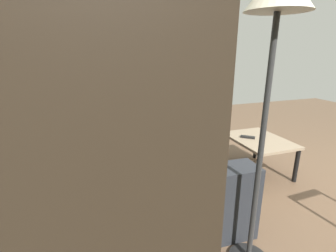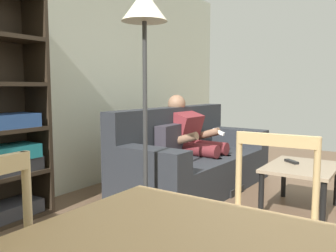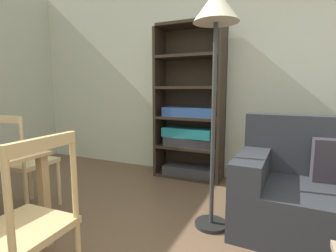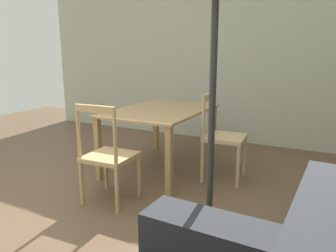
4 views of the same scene
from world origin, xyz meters
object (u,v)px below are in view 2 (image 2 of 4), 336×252
Objects in this scene: tv_remote at (291,162)px; coffee_table at (301,172)px; floor_lamp at (144,29)px; dining_chair_facing_couch at (264,242)px; couch at (191,161)px; person_lounging at (194,140)px.

coffee_table is at bearing 96.88° from tv_remote.
dining_chair_facing_couch is at bearing -118.83° from floor_lamp.
couch reaches higher than tv_remote.
person_lounging reaches higher than coffee_table.
coffee_table is 1.84m from dining_chair_facing_couch.
floor_lamp reaches higher than coffee_table.
person_lounging is 1.27m from coffee_table.
couch is 1.12m from tv_remote.
coffee_table is 4.67× the size of tv_remote.
tv_remote is at bearing 56.39° from coffee_table.
floor_lamp reaches higher than person_lounging.
floor_lamp reaches higher than couch.
floor_lamp is at bearing 140.34° from coffee_table.
couch is at bearing -48.89° from tv_remote.
couch reaches higher than coffee_table.
person_lounging reaches higher than couch.
couch is 0.25m from person_lounging.
dining_chair_facing_couch is (-1.89, -0.37, -0.00)m from tv_remote.
person_lounging is 6.33× the size of tv_remote.
tv_remote is 1.93m from dining_chair_facing_couch.
dining_chair_facing_couch is (-1.98, -1.50, -0.11)m from person_lounging.
couch is at bearing 12.78° from floor_lamp.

